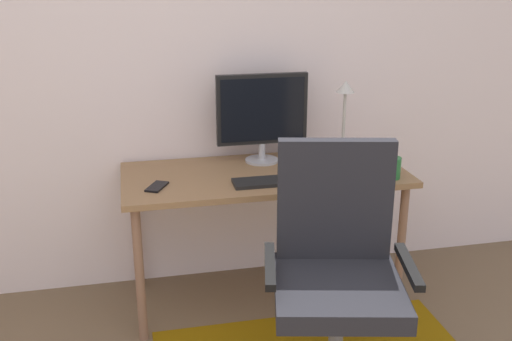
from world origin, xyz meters
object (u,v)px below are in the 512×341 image
keyboard (277,181)px  office_chair (335,300)px  desk (265,186)px  cell_phone (157,187)px  monitor (262,112)px  computer_mouse (339,177)px  desk_lamp (344,108)px  coffee_cup (392,168)px

keyboard → office_chair: size_ratio=0.40×
desk → cell_phone: size_ratio=10.35×
monitor → desk: bearing=-98.3°
computer_mouse → desk_lamp: 0.40m
coffee_cup → keyboard: bearing=174.4°
coffee_cup → office_chair: size_ratio=0.10×
keyboard → coffee_cup: 0.58m
cell_phone → coffee_cup: bearing=21.3°
desk → cell_phone: cell_phone is taller
desk → keyboard: 0.19m
desk_lamp → coffee_cup: bearing=-62.0°
desk_lamp → cell_phone: bearing=-169.8°
desk → monitor: bearing=81.7°
computer_mouse → cell_phone: bearing=174.5°
coffee_cup → office_chair: bearing=-129.9°
keyboard → desk_lamp: bearing=29.1°
monitor → desk_lamp: bearing=-14.6°
keyboard → office_chair: (0.09, -0.64, -0.30)m
computer_mouse → office_chair: bearing=-109.7°
desk_lamp → computer_mouse: bearing=-113.3°
office_chair → desk: bearing=110.6°
cell_phone → desk_lamp: 1.06m
computer_mouse → coffee_cup: size_ratio=0.97×
computer_mouse → cell_phone: computer_mouse is taller
monitor → keyboard: size_ratio=1.13×
monitor → cell_phone: size_ratio=3.47×
coffee_cup → cell_phone: bearing=174.5°
coffee_cup → desk_lamp: 0.41m
computer_mouse → desk_lamp: size_ratio=0.24×
coffee_cup → monitor: bearing=145.1°
computer_mouse → coffee_cup: coffee_cup is taller
monitor → computer_mouse: monitor is taller
monitor → desk_lamp: monitor is taller
keyboard → desk: bearing=97.7°
keyboard → office_chair: bearing=-82.0°
keyboard → cell_phone: keyboard is taller
coffee_cup → cell_phone: 1.16m
coffee_cup → desk: bearing=159.6°
cell_phone → computer_mouse: bearing=21.3°
monitor → cell_phone: monitor is taller
computer_mouse → coffee_cup: bearing=-5.8°
cell_phone → office_chair: (0.67, -0.69, -0.30)m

